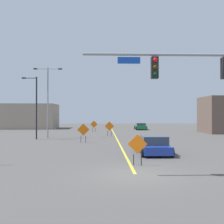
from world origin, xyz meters
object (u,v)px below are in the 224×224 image
car_green_distant (141,126)px  street_lamp_mid_left (35,105)px  traffic_signal_assembly (224,78)px  car_blue_far (154,146)px  street_lamp_near_right (48,97)px  construction_sign_median_near (83,131)px  construction_sign_right_lane (137,146)px  construction_sign_median_far (94,125)px  construction_sign_left_lane (109,127)px

car_green_distant → street_lamp_mid_left: bearing=-130.1°
traffic_signal_assembly → street_lamp_mid_left: bearing=128.5°
traffic_signal_assembly → car_blue_far: (-2.27, 6.08, -4.06)m
street_lamp_near_right → construction_sign_median_near: bearing=-47.5°
construction_sign_right_lane → car_green_distant: bearing=81.4°
traffic_signal_assembly → construction_sign_right_lane: traffic_signal_assembly is taller
street_lamp_near_right → car_green_distant: bearing=49.2°
street_lamp_mid_left → construction_sign_median_far: size_ratio=3.91×
construction_sign_median_near → car_green_distant: (8.90, 20.97, -0.63)m
street_lamp_near_right → construction_sign_median_near: 7.97m
construction_sign_left_lane → street_lamp_near_right: bearing=-164.5°
street_lamp_mid_left → car_blue_far: (11.50, -11.22, -3.39)m
construction_sign_left_lane → construction_sign_median_far: bearing=106.1°
construction_sign_right_lane → car_blue_far: construction_sign_right_lane is taller
construction_sign_median_near → car_blue_far: bearing=-53.5°
street_lamp_near_right → construction_sign_right_lane: 19.34m
street_lamp_mid_left → construction_sign_median_far: bearing=62.1°
car_blue_far → construction_sign_right_lane: bearing=-113.4°
construction_sign_right_lane → construction_sign_median_near: bearing=108.9°
traffic_signal_assembly → construction_sign_left_lane: 21.93m
construction_sign_left_lane → car_green_distant: 15.01m
construction_sign_left_lane → car_blue_far: bearing=-79.1°
construction_sign_median_far → construction_sign_median_near: 15.39m
traffic_signal_assembly → construction_sign_median_near: size_ratio=5.42×
traffic_signal_assembly → construction_sign_left_lane: traffic_signal_assembly is taller
traffic_signal_assembly → construction_sign_left_lane: size_ratio=5.45×
construction_sign_right_lane → construction_sign_median_far: bearing=97.4°
construction_sign_right_lane → construction_sign_left_lane: bearing=93.6°
car_green_distant → car_blue_far: car_blue_far is taller
street_lamp_near_right → car_blue_far: size_ratio=2.24×
car_blue_far → construction_sign_median_far: bearing=102.8°
traffic_signal_assembly → construction_sign_median_far: size_ratio=5.72×
construction_sign_median_far → car_blue_far: 23.67m
street_lamp_near_right → construction_sign_median_far: bearing=63.0°
car_green_distant → street_lamp_near_right: bearing=-130.8°
construction_sign_median_near → car_green_distant: construction_sign_median_near is taller
street_lamp_mid_left → car_blue_far: street_lamp_mid_left is taller
street_lamp_near_right → street_lamp_mid_left: 2.21m
car_green_distant → car_blue_far: size_ratio=1.06×
street_lamp_mid_left → car_blue_far: bearing=-44.3°
traffic_signal_assembly → construction_sign_median_far: (-7.49, 29.16, -3.51)m
traffic_signal_assembly → construction_sign_median_near: bearing=120.0°
street_lamp_mid_left → car_green_distant: size_ratio=1.77×
street_lamp_mid_left → construction_sign_right_lane: (9.79, -15.16, -2.88)m
car_blue_far → traffic_signal_assembly: bearing=-69.5°
traffic_signal_assembly → street_lamp_mid_left: (-13.76, 17.30, -0.67)m
construction_sign_median_far → car_green_distant: construction_sign_median_far is taller
construction_sign_right_lane → construction_sign_left_lane: (-1.17, 18.90, 0.11)m
street_lamp_mid_left → construction_sign_median_far: 13.71m
construction_sign_left_lane → construction_sign_median_near: size_ratio=1.00×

